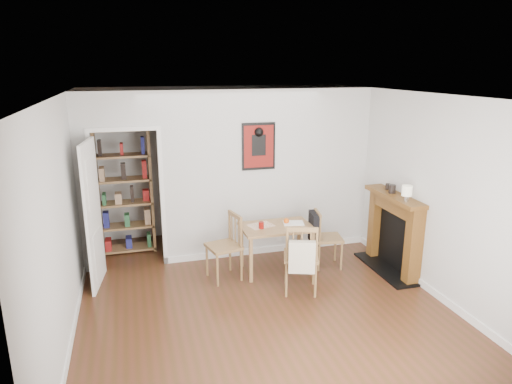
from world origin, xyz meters
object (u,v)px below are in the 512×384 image
object	(u,v)px
orange_fruit	(286,221)
notebook	(293,223)
red_glass	(261,225)
mantel_lamp	(407,192)
ceramic_jar_b	(388,187)
chair_right	(327,238)
dining_table	(276,231)
chair_front	(301,257)
fireplace	(394,230)
ceramic_jar_a	(392,189)
chair_left	(224,247)
bookshelf	(125,191)

from	to	relation	value
orange_fruit	notebook	world-z (taller)	orange_fruit
red_glass	mantel_lamp	distance (m)	2.04
notebook	ceramic_jar_b	bearing A→B (deg)	-7.17
chair_right	ceramic_jar_b	xyz separation A→B (m)	(0.90, -0.10, 0.75)
dining_table	chair_front	distance (m)	0.72
fireplace	red_glass	world-z (taller)	fireplace
mantel_lamp	ceramic_jar_a	world-z (taller)	mantel_lamp
orange_fruit	chair_front	bearing A→B (deg)	-94.16
red_glass	fireplace	bearing A→B (deg)	-10.93
chair_front	notebook	xyz separation A→B (m)	(0.16, 0.73, 0.21)
red_glass	chair_right	bearing A→B (deg)	-0.41
notebook	chair_left	bearing A→B (deg)	-175.64
chair_left	orange_fruit	distance (m)	1.00
chair_left	chair_right	distance (m)	1.57
chair_right	notebook	xyz separation A→B (m)	(-0.50, 0.08, 0.25)
dining_table	chair_right	size ratio (longest dim) A/B	1.17
chair_right	fireplace	size ratio (longest dim) A/B	0.70
bookshelf	fireplace	distance (m)	4.19
chair_left	ceramic_jar_a	size ratio (longest dim) A/B	7.75
ceramic_jar_a	chair_left	bearing A→B (deg)	173.22
ceramic_jar_b	ceramic_jar_a	bearing A→B (deg)	-103.74
dining_table	chair_left	size ratio (longest dim) A/B	1.08
bookshelf	ceramic_jar_b	bearing A→B (deg)	-21.99
chair_right	bookshelf	distance (m)	3.24
chair_front	red_glass	world-z (taller)	chair_front
chair_left	chair_right	size ratio (longest dim) A/B	1.08
chair_left	mantel_lamp	distance (m)	2.62
mantel_lamp	ceramic_jar_b	distance (m)	0.62
dining_table	notebook	distance (m)	0.29
ceramic_jar_b	orange_fruit	bearing A→B (deg)	172.51
dining_table	orange_fruit	size ratio (longest dim) A/B	12.57
chair_front	orange_fruit	size ratio (longest dim) A/B	11.99
ceramic_jar_b	chair_left	bearing A→B (deg)	177.78
chair_left	bookshelf	xyz separation A→B (m)	(-1.29, 1.43, 0.53)
orange_fruit	ceramic_jar_a	size ratio (longest dim) A/B	0.66
chair_front	notebook	bearing A→B (deg)	77.76
chair_left	ceramic_jar_a	world-z (taller)	ceramic_jar_a
chair_front	ceramic_jar_b	size ratio (longest dim) A/B	10.92
fireplace	red_glass	distance (m)	1.96
mantel_lamp	chair_right	bearing A→B (deg)	139.30
dining_table	red_glass	world-z (taller)	red_glass
dining_table	fireplace	size ratio (longest dim) A/B	0.82
dining_table	chair_right	world-z (taller)	chair_right
chair_front	chair_right	bearing A→B (deg)	44.45
chair_right	orange_fruit	distance (m)	0.68
chair_right	orange_fruit	world-z (taller)	chair_right
chair_left	chair_right	world-z (taller)	chair_left
notebook	chair_right	bearing A→B (deg)	-9.09
mantel_lamp	red_glass	bearing A→B (deg)	158.81
chair_left	ceramic_jar_b	xyz separation A→B (m)	(2.47, -0.10, 0.73)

